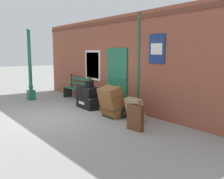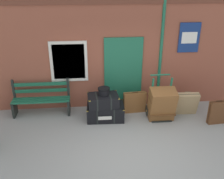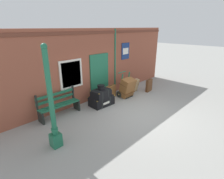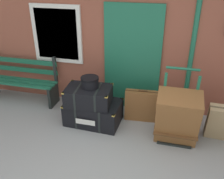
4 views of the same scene
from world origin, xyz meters
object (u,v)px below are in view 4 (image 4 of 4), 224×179
at_px(suitcase_tan, 142,106).
at_px(platform_bench, 21,81).
at_px(large_brown_trunk, 177,117).
at_px(steamer_trunk_base, 94,112).
at_px(porters_trolley, 176,122).
at_px(steamer_trunk_middle, 89,96).
at_px(round_hatbox, 90,82).

bearing_deg(suitcase_tan, platform_bench, 176.67).
relative_size(large_brown_trunk, suitcase_tan, 1.45).
height_order(steamer_trunk_base, large_brown_trunk, large_brown_trunk).
xyz_separation_m(platform_bench, porters_trolley, (3.29, -0.50, -0.17)).
height_order(large_brown_trunk, suitcase_tan, large_brown_trunk).
relative_size(porters_trolley, large_brown_trunk, 1.26).
bearing_deg(porters_trolley, large_brown_trunk, -90.00).
xyz_separation_m(steamer_trunk_middle, round_hatbox, (0.03, 0.03, 0.27)).
distance_m(porters_trolley, large_brown_trunk, 0.27).
xyz_separation_m(round_hatbox, large_brown_trunk, (1.54, -0.19, -0.37)).
bearing_deg(steamer_trunk_base, platform_bench, 165.42).
relative_size(steamer_trunk_base, suitcase_tan, 1.57).
distance_m(platform_bench, large_brown_trunk, 3.36).
bearing_deg(large_brown_trunk, steamer_trunk_base, 172.10).
relative_size(steamer_trunk_middle, suitcase_tan, 1.28).
height_order(platform_bench, steamer_trunk_base, platform_bench).
xyz_separation_m(steamer_trunk_base, porters_trolley, (1.51, -0.04, 0.06)).
bearing_deg(platform_bench, steamer_trunk_base, -14.58).
relative_size(porters_trolley, suitcase_tan, 1.83).
relative_size(round_hatbox, large_brown_trunk, 0.33).
height_order(steamer_trunk_middle, suitcase_tan, steamer_trunk_middle).
relative_size(steamer_trunk_middle, round_hatbox, 2.65).
xyz_separation_m(platform_bench, steamer_trunk_middle, (1.72, -0.52, 0.14)).
height_order(round_hatbox, suitcase_tan, round_hatbox).
xyz_separation_m(round_hatbox, suitcase_tan, (0.91, 0.33, -0.55)).
distance_m(steamer_trunk_middle, round_hatbox, 0.27).
bearing_deg(platform_bench, porters_trolley, -8.68).
bearing_deg(steamer_trunk_middle, round_hatbox, 47.06).
xyz_separation_m(steamer_trunk_middle, porters_trolley, (1.57, 0.02, -0.31)).
distance_m(platform_bench, steamer_trunk_base, 1.86).
distance_m(platform_bench, porters_trolley, 3.34).
relative_size(platform_bench, large_brown_trunk, 1.67).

